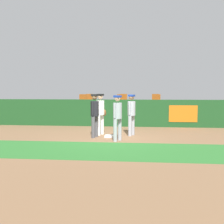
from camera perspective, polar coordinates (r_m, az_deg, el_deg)
name	(u,v)px	position (r m, az deg, el deg)	size (l,w,h in m)	color
ground_plane	(112,137)	(11.80, -0.09, -5.24)	(60.00, 60.00, 0.00)	#846042
grass_foreground_strip	(103,150)	(9.29, -1.78, -7.87)	(18.00, 2.80, 0.01)	#2D722D
first_base	(110,136)	(11.86, -0.50, -5.00)	(0.40, 0.40, 0.08)	white
player_fielder_home	(101,111)	(12.39, -2.38, 0.16)	(0.49, 0.52, 1.84)	white
player_runner_visitor	(131,112)	(12.18, 4.03, 0.02)	(0.45, 0.48, 1.81)	#9EA3AD
player_coach_visitor	(117,115)	(10.85, 1.14, -0.55)	(0.46, 0.46, 1.80)	#9EA3AD
player_umpire	(95,112)	(11.69, -3.58, -0.09)	(0.42, 0.50, 1.84)	#4C4C51
field_wall	(119,113)	(15.34, 1.42, -0.20)	(18.00, 0.26, 1.49)	#19471E
bleacher_platform	(122,114)	(17.92, 2.01, -0.45)	(18.00, 4.80, 0.92)	#59595E
seat_front_left	(83,100)	(17.07, -6.04, 2.43)	(0.47, 0.44, 0.84)	#4C4C51
seat_back_right	(155,100)	(18.52, 8.94, 2.55)	(0.45, 0.44, 0.84)	#4C4C51
seat_front_right	(157,100)	(16.72, 9.17, 2.35)	(0.46, 0.44, 0.84)	#4C4C51
seat_front_center	(121,100)	(16.74, 1.82, 2.41)	(0.44, 0.44, 0.84)	#4C4C51
seat_back_center	(123,99)	(18.53, 2.38, 2.60)	(0.46, 0.44, 0.84)	#4C4C51
seat_back_left	(89,99)	(18.82, -4.75, 2.62)	(0.45, 0.44, 0.84)	#4C4C51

